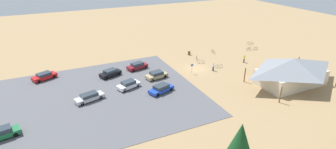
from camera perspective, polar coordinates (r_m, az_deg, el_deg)
name	(u,v)px	position (r m, az deg, el deg)	size (l,w,h in m)	color
ground	(196,69)	(56.73, 5.97, 1.23)	(160.00, 160.00, 0.00)	#9E7F56
parking_lot_asphalt	(85,100)	(46.50, -17.52, -5.21)	(38.52, 29.28, 0.05)	#56565B
bike_pavilion	(292,70)	(53.62, 25.12, 0.89)	(14.47, 9.05, 5.09)	beige
trash_bin	(189,53)	(64.69, 4.58, 4.62)	(0.60, 0.60, 0.90)	brown
lot_sign	(192,67)	(53.69, 5.19, 1.54)	(0.56, 0.08, 2.20)	#99999E
pine_midwest	(240,141)	(29.72, 15.31, -13.72)	(3.11, 3.11, 6.31)	brown
bicycle_white_lone_west	(201,62)	(59.69, 7.10, 2.75)	(1.49, 1.02, 0.88)	black
bicycle_yellow_by_bin	(256,48)	(71.85, 18.35, 5.38)	(1.64, 0.49, 0.81)	black
bicycle_purple_trailside	(197,58)	(62.11, 6.17, 3.62)	(0.97, 1.42, 0.77)	black
bicycle_green_yard_right	(213,52)	(66.53, 9.71, 4.85)	(0.48, 1.73, 0.83)	black
bicycle_silver_mid_cluster	(219,66)	(57.85, 10.87, 1.77)	(1.70, 0.55, 0.79)	black
bicycle_black_near_sign	(249,49)	(70.96, 16.97, 5.35)	(1.80, 0.48, 0.85)	black
bicycle_red_near_porch	(250,43)	(75.49, 17.30, 6.41)	(1.27, 1.25, 0.89)	black
car_red_by_curb	(44,76)	(56.54, -25.10, -0.31)	(4.80, 3.46, 1.36)	red
car_green_front_row	(1,133)	(41.55, -32.30, -10.69)	(4.67, 2.53, 1.47)	#1E6B3D
car_black_end_stall	(110,73)	(53.76, -12.32, 0.32)	(4.60, 3.17, 1.41)	black
car_blue_near_entry	(161,88)	(46.46, -1.47, -3.03)	(4.97, 3.25, 1.38)	#1E42B2
car_silver_inner_stall	(89,97)	(45.67, -16.57, -4.66)	(5.08, 2.89, 1.31)	#BCBCC1
car_maroon_second_row	(137,66)	(56.30, -6.62, 1.85)	(4.63, 2.69, 1.44)	maroon
car_white_aisle_side	(129,85)	(48.36, -8.49, -2.16)	(4.57, 3.03, 1.39)	white
car_tan_mid_lot	(157,75)	(51.75, -2.49, -0.09)	(4.51, 2.55, 1.39)	tan
visitor_crossing_yard	(283,63)	(62.40, 23.55, 2.36)	(0.37, 0.36, 1.77)	#2D3347
visitor_near_lot	(244,58)	(61.97, 16.09, 3.34)	(0.38, 0.40, 1.81)	#2D3347
visitor_by_pavilion	(213,67)	(55.91, 9.72, 1.66)	(0.36, 0.37, 1.73)	#2D3347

